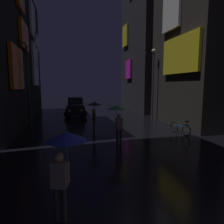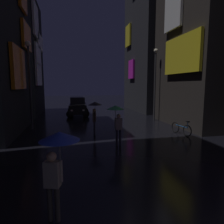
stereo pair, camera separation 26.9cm
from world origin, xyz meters
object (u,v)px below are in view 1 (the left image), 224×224
pedestrian_far_right_black (94,109)px  streetlamp_left_far (28,76)px  streetlamp_right_far (153,77)px  pedestrian_midstreet_centre_green (117,114)px  pedestrian_midstreet_left_blue (64,152)px  car_distant (75,107)px  bicycle_parked_at_storefront (180,128)px

pedestrian_far_right_black → streetlamp_left_far: (-4.19, 2.67, 2.11)m
streetlamp_right_far → streetlamp_left_far: (-10.00, -1.42, -0.06)m
pedestrian_midstreet_centre_green → streetlamp_right_far: bearing=52.6°
pedestrian_midstreet_left_blue → streetlamp_left_far: (-2.36, 10.50, 2.11)m
pedestrian_midstreet_centre_green → car_distant: pedestrian_midstreet_centre_green is taller
pedestrian_midstreet_left_blue → bicycle_parked_at_storefront: pedestrian_midstreet_left_blue is taller
car_distant → streetlamp_right_far: (6.49, -4.68, 2.91)m
pedestrian_far_right_black → streetlamp_left_far: size_ratio=0.35×
pedestrian_midstreet_centre_green → bicycle_parked_at_storefront: bearing=17.5°
bicycle_parked_at_storefront → streetlamp_left_far: size_ratio=0.29×
bicycle_parked_at_storefront → car_distant: car_distant is taller
pedestrian_far_right_black → pedestrian_midstreet_centre_green: 2.59m
pedestrian_far_right_black → bicycle_parked_at_storefront: pedestrian_far_right_black is taller
pedestrian_far_right_black → streetlamp_right_far: streetlamp_right_far is taller
pedestrian_far_right_black → pedestrian_midstreet_centre_green: size_ratio=1.00×
streetlamp_left_far → bicycle_parked_at_storefront: bearing=-21.0°
pedestrian_midstreet_left_blue → car_distant: size_ratio=0.50×
streetlamp_left_far → pedestrian_midstreet_left_blue: bearing=-77.3°
pedestrian_far_right_black → car_distant: size_ratio=0.50×
bicycle_parked_at_storefront → streetlamp_right_far: (0.40, 5.10, 3.45)m
car_distant → bicycle_parked_at_storefront: bearing=-58.1°
pedestrian_midstreet_left_blue → streetlamp_left_far: streetlamp_left_far is taller
pedestrian_midstreet_left_blue → streetlamp_right_far: streetlamp_right_far is taller
pedestrian_far_right_black → car_distant: pedestrian_far_right_black is taller
pedestrian_midstreet_centre_green → car_distant: size_ratio=0.50×
bicycle_parked_at_storefront → car_distant: size_ratio=0.43×
pedestrian_midstreet_left_blue → streetlamp_right_far: bearing=57.3°
pedestrian_midstreet_left_blue → streetlamp_left_far: size_ratio=0.35×
pedestrian_far_right_black → car_distant: 8.82m
streetlamp_right_far → pedestrian_far_right_black: bearing=-144.9°
bicycle_parked_at_storefront → car_distant: (-6.10, 9.78, 0.54)m
streetlamp_right_far → streetlamp_left_far: bearing=-171.9°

